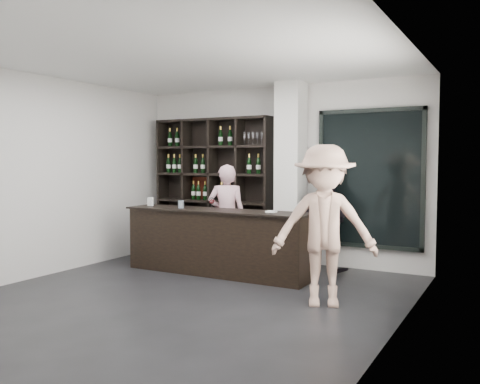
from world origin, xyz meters
The scene contains 12 objects.
floor centered at (0.00, 0.00, -0.01)m, with size 5.00×5.50×0.01m, color black.
wine_shelf centered at (-1.15, 2.57, 1.20)m, with size 2.20×0.35×2.40m, color black, non-canonical shape.
structural_column centered at (0.35, 2.47, 1.45)m, with size 0.40×0.40×2.90m, color silver.
glass_panel centered at (1.55, 2.69, 1.40)m, with size 1.60×0.08×2.10m.
tasting_counter centered at (-0.35, 1.37, 0.48)m, with size 2.91×0.61×0.96m.
taster_pink centered at (-0.46, 1.85, 0.81)m, with size 0.59×0.39×1.61m, color #C997A1.
taster_black centered at (0.95, 2.40, 0.80)m, with size 0.78×0.60×1.59m, color black.
customer centered at (1.58, 0.60, 0.93)m, with size 1.20×0.69×1.86m, color #957362.
wine_glass centered at (-0.43, 1.37, 1.05)m, with size 0.08×0.08×0.20m, color white, non-canonical shape.
spit_cup centered at (-0.94, 1.31, 1.01)m, with size 0.09×0.09×0.12m, color silver.
napkin_stack centered at (0.52, 1.40, 0.97)m, with size 0.13×0.13×0.02m, color white.
card_stand centered at (-1.59, 1.39, 1.02)m, with size 0.09×0.04×0.13m, color white.
Camera 1 is at (3.53, -4.93, 1.68)m, focal length 38.00 mm.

